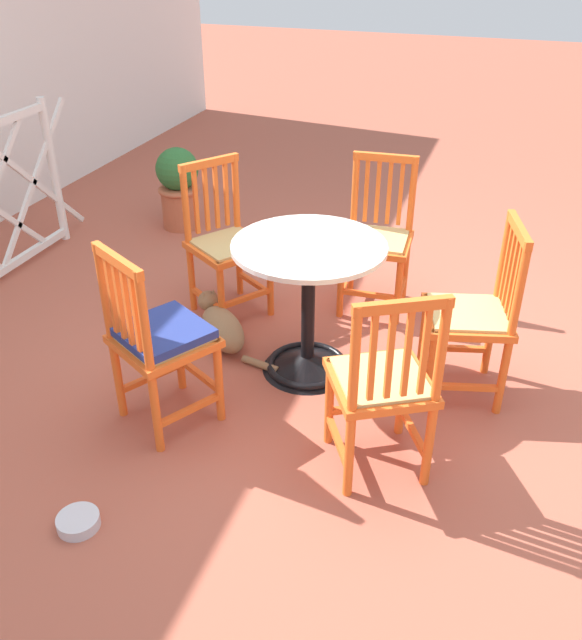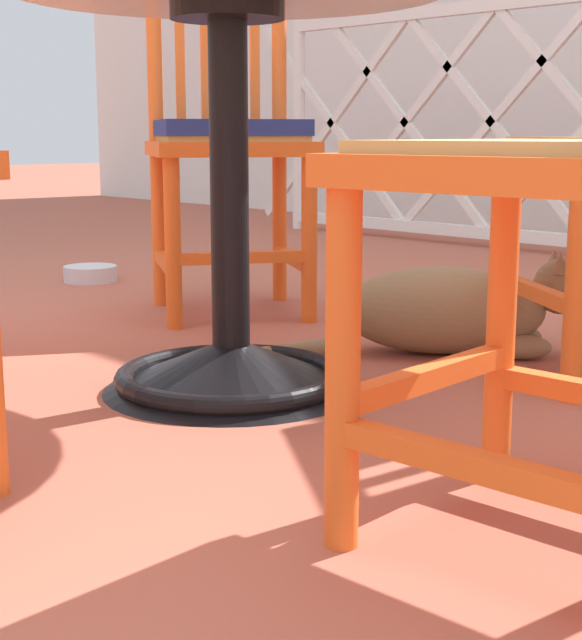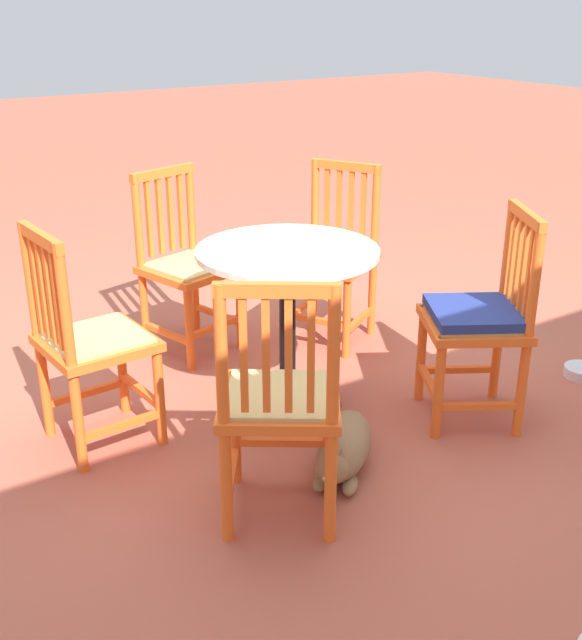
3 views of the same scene
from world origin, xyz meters
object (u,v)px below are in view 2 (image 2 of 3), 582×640
Objects in this scene: cafe_table at (230,238)px; pet_water_bowl at (90,274)px; orange_chair_facing_out at (228,142)px; tabby_cat at (460,311)px.

pet_water_bowl is at bearing 158.49° from cafe_table.
cafe_table is 0.83× the size of orange_chair_facing_out.
cafe_table reaches higher than pet_water_bowl.
tabby_cat is at bearing 0.90° from pet_water_bowl.
tabby_cat reaches higher than pet_water_bowl.
cafe_table is 4.47× the size of pet_water_bowl.
orange_chair_facing_out is 0.84m from pet_water_bowl.
cafe_table is 0.59m from tabby_cat.
pet_water_bowl is (-1.45, -0.02, -0.07)m from tabby_cat.
cafe_table is 0.81m from orange_chair_facing_out.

